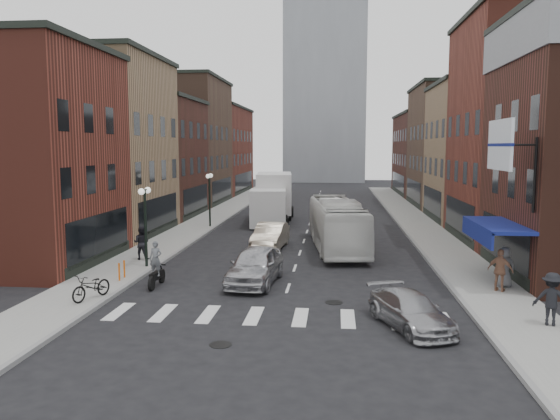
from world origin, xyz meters
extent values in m
plane|color=black|center=(0.00, 0.00, 0.00)|extent=(160.00, 160.00, 0.00)
cube|color=gray|center=(-8.50, 22.00, 0.07)|extent=(3.00, 74.00, 0.15)
cube|color=gray|center=(8.50, 22.00, 0.07)|extent=(3.00, 74.00, 0.15)
cube|color=gray|center=(-7.00, 22.00, 0.00)|extent=(0.20, 74.00, 0.16)
cube|color=gray|center=(7.00, 22.00, 0.00)|extent=(0.20, 74.00, 0.16)
cube|color=silver|center=(0.00, -3.00, 0.00)|extent=(12.00, 2.20, 0.01)
cube|color=maroon|center=(-15.00, 4.50, 5.50)|extent=(10.00, 9.00, 11.00)
cube|color=black|center=(-10.02, 4.50, 1.60)|extent=(0.08, 7.20, 2.20)
cube|color=#A4805A|center=(-15.00, 14.00, 6.00)|extent=(10.00, 10.00, 12.00)
cube|color=black|center=(-10.02, 14.00, 1.60)|extent=(0.08, 8.00, 2.20)
cube|color=black|center=(-15.00, 14.00, 12.15)|extent=(10.30, 10.20, 0.30)
cube|color=#432118|center=(-15.00, 24.00, 5.00)|extent=(10.00, 10.00, 10.00)
cube|color=black|center=(-10.02, 24.00, 1.60)|extent=(0.08, 8.00, 2.20)
cube|color=black|center=(-15.00, 24.00, 10.15)|extent=(10.30, 10.20, 0.30)
cube|color=#503528|center=(-15.00, 35.00, 6.50)|extent=(10.00, 12.00, 13.00)
cube|color=black|center=(-10.02, 35.00, 1.60)|extent=(0.08, 9.60, 2.20)
cube|color=black|center=(-15.00, 35.00, 13.15)|extent=(10.30, 12.20, 0.30)
cube|color=maroon|center=(-15.00, 49.00, 5.50)|extent=(10.00, 16.00, 11.00)
cube|color=black|center=(-10.02, 49.00, 1.60)|extent=(0.08, 12.80, 2.20)
cube|color=black|center=(-15.00, 49.00, 11.15)|extent=(10.30, 16.20, 0.30)
cube|color=black|center=(10.02, 4.50, 1.60)|extent=(0.08, 7.20, 2.20)
cube|color=maroon|center=(15.00, 14.00, 7.00)|extent=(10.00, 10.00, 14.00)
cube|color=black|center=(10.02, 14.00, 1.60)|extent=(0.08, 8.00, 2.20)
cube|color=black|center=(15.00, 14.00, 14.15)|extent=(10.30, 10.20, 0.30)
cube|color=#A4805A|center=(15.00, 24.00, 5.50)|extent=(10.00, 10.00, 11.00)
cube|color=black|center=(10.02, 24.00, 1.60)|extent=(0.08, 8.00, 2.20)
cube|color=black|center=(15.00, 24.00, 11.15)|extent=(10.30, 10.20, 0.30)
cube|color=#503528|center=(15.00, 35.00, 6.00)|extent=(10.00, 12.00, 12.00)
cube|color=black|center=(10.02, 35.00, 1.60)|extent=(0.08, 9.60, 2.20)
cube|color=black|center=(15.00, 35.00, 12.15)|extent=(10.30, 12.20, 0.30)
cube|color=#432118|center=(15.00, 49.00, 5.00)|extent=(10.00, 16.00, 10.00)
cube|color=black|center=(10.02, 49.00, 1.60)|extent=(0.08, 12.80, 2.20)
cube|color=black|center=(15.00, 49.00, 10.15)|extent=(10.30, 16.20, 0.30)
cube|color=navy|center=(9.10, 2.50, 2.70)|extent=(1.80, 5.00, 0.15)
cube|color=navy|center=(8.25, 2.50, 2.35)|extent=(0.10, 5.00, 0.70)
cylinder|color=black|center=(9.90, 0.50, 5.00)|extent=(0.12, 0.12, 3.00)
cylinder|color=black|center=(9.20, 0.50, 6.20)|extent=(1.40, 0.08, 0.08)
cube|color=silver|center=(8.50, 0.50, 6.20)|extent=(0.12, 3.00, 2.00)
cube|color=#9399A0|center=(0.00, 78.00, 25.00)|extent=(14.00, 14.00, 50.00)
cylinder|color=black|center=(-7.40, 4.00, 2.00)|extent=(0.14, 0.14, 4.00)
cylinder|color=black|center=(-7.40, 4.00, 4.00)|extent=(0.06, 0.90, 0.06)
sphere|color=white|center=(-7.40, 3.55, 3.95)|extent=(0.32, 0.32, 0.32)
sphere|color=white|center=(-7.40, 4.45, 3.95)|extent=(0.32, 0.32, 0.32)
cylinder|color=black|center=(-7.40, 18.00, 2.00)|extent=(0.14, 0.14, 4.00)
cylinder|color=black|center=(-7.40, 18.00, 4.00)|extent=(0.06, 0.90, 0.06)
sphere|color=white|center=(-7.40, 17.55, 3.95)|extent=(0.32, 0.32, 0.32)
sphere|color=white|center=(-7.40, 18.45, 3.95)|extent=(0.32, 0.32, 0.32)
cylinder|color=#D8590C|center=(-7.60, 1.00, 0.55)|extent=(0.08, 0.08, 0.80)
cylinder|color=#D8590C|center=(-7.60, 1.60, 0.55)|extent=(0.08, 0.08, 0.80)
cube|color=silver|center=(-3.04, 18.57, 1.50)|extent=(2.93, 3.13, 2.78)
cube|color=black|center=(-3.04, 18.57, 1.78)|extent=(2.84, 1.80, 1.22)
cube|color=silver|center=(-3.04, 22.79, 2.33)|extent=(3.31, 6.01, 3.22)
cube|color=navy|center=(-3.04, 22.79, 2.33)|extent=(3.02, 2.48, 1.33)
cube|color=black|center=(-3.04, 22.57, 0.50)|extent=(3.11, 7.42, 0.39)
cylinder|color=black|center=(-4.32, 18.79, 0.50)|extent=(0.31, 1.00, 1.00)
cylinder|color=black|center=(-1.76, 18.79, 0.50)|extent=(0.31, 1.00, 1.00)
cylinder|color=black|center=(-4.32, 22.57, 0.50)|extent=(0.31, 1.00, 1.00)
cylinder|color=black|center=(-1.76, 22.57, 0.50)|extent=(0.31, 1.00, 1.00)
cylinder|color=black|center=(-4.32, 24.79, 0.50)|extent=(0.31, 1.00, 1.00)
cylinder|color=black|center=(-1.76, 24.79, 0.50)|extent=(0.31, 1.00, 1.00)
cylinder|color=black|center=(-5.77, 1.39, 0.31)|extent=(0.13, 0.61, 0.61)
cylinder|color=black|center=(-5.77, 0.00, 0.31)|extent=(0.13, 0.61, 0.61)
cube|color=black|center=(-5.77, 0.70, 0.51)|extent=(0.33, 1.13, 0.32)
cube|color=black|center=(-5.77, 1.21, 0.88)|extent=(0.51, 0.10, 0.06)
imported|color=#5B5F63|center=(-5.77, 0.60, 1.28)|extent=(0.59, 0.42, 1.53)
imported|color=silver|center=(2.12, 10.46, 1.50)|extent=(3.76, 11.00, 3.00)
imported|color=#B8B8BD|center=(-1.54, 1.68, 0.83)|extent=(2.39, 5.03, 1.66)
imported|color=beige|center=(-1.87, 10.18, 0.77)|extent=(1.97, 4.79, 1.54)
imported|color=#A3A3A7|center=(4.59, -3.76, 0.59)|extent=(3.05, 4.42, 1.19)
imported|color=black|center=(-7.50, -2.00, 0.66)|extent=(1.31, 2.08, 1.03)
imported|color=black|center=(-8.23, 5.60, 1.05)|extent=(0.91, 0.56, 1.80)
imported|color=black|center=(9.26, -3.45, 1.05)|extent=(1.29, 0.97, 1.80)
imported|color=#8D5F47|center=(8.85, 0.86, 1.04)|extent=(1.15, 1.01, 1.77)
imported|color=slate|center=(9.23, 1.57, 1.02)|extent=(0.86, 0.57, 1.74)
camera|label=1|loc=(1.99, -22.08, 6.13)|focal=35.00mm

